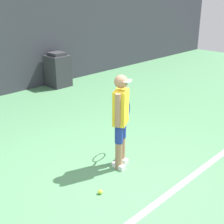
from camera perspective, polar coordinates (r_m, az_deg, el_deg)
ground_plane at (r=5.05m, az=1.43°, el=-12.87°), size 24.00×24.00×0.00m
court_baseline at (r=4.68m, az=8.23°, el=-16.15°), size 21.60×0.10×0.01m
tennis_player at (r=5.14m, az=1.64°, el=-0.96°), size 0.84×0.53×1.61m
tennis_ball at (r=4.81m, az=-2.17°, el=-14.38°), size 0.07×0.07×0.07m
covered_chair at (r=10.09m, az=-9.85°, el=7.55°), size 0.63×0.64×1.08m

